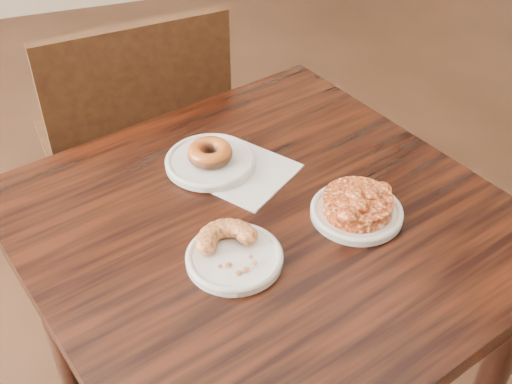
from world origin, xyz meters
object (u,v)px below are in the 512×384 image
object	(u,v)px
chair_far	(130,146)
apple_fritter	(358,201)
cafe_table	(265,349)
glazed_donut	(210,153)
cruller_fragment	(234,248)

from	to	relation	value
chair_far	apple_fritter	bearing A→B (deg)	105.06
cafe_table	glazed_donut	xyz separation A→B (m)	(-0.05, 0.18, 0.41)
cafe_table	cruller_fragment	xyz separation A→B (m)	(-0.08, -0.08, 0.40)
glazed_donut	cruller_fragment	xyz separation A→B (m)	(-0.03, -0.26, -0.00)
chair_far	glazed_donut	xyz separation A→B (m)	(0.10, -0.55, 0.33)
glazed_donut	apple_fritter	xyz separation A→B (m)	(0.21, -0.22, 0.00)
apple_fritter	cruller_fragment	xyz separation A→B (m)	(-0.24, -0.04, -0.00)
chair_far	cruller_fragment	world-z (taller)	chair_far
apple_fritter	chair_far	bearing A→B (deg)	111.78
chair_far	apple_fritter	distance (m)	0.89
cafe_table	glazed_donut	distance (m)	0.45
cafe_table	chair_far	world-z (taller)	chair_far
glazed_donut	chair_far	bearing A→B (deg)	100.35
glazed_donut	cafe_table	bearing A→B (deg)	-73.27
apple_fritter	glazed_donut	bearing A→B (deg)	133.21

